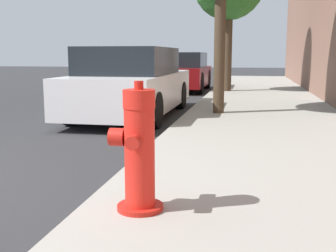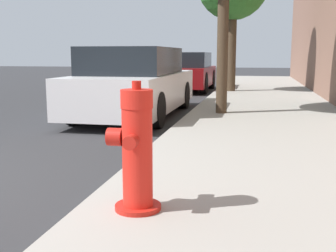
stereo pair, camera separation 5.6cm
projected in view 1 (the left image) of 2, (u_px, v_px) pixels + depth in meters
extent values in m
cube|color=#99968E|center=(283.00, 214.00, 3.19)|extent=(3.00, 40.00, 0.14)
cylinder|color=red|center=(140.00, 207.00, 3.08)|extent=(0.34, 0.34, 0.04)
cylinder|color=red|center=(140.00, 157.00, 3.02)|extent=(0.22, 0.22, 0.71)
cylinder|color=red|center=(139.00, 99.00, 2.94)|extent=(0.23, 0.23, 0.13)
cylinder|color=red|center=(139.00, 85.00, 2.93)|extent=(0.07, 0.07, 0.06)
cylinder|color=red|center=(133.00, 142.00, 2.84)|extent=(0.10, 0.09, 0.10)
cylinder|color=red|center=(145.00, 134.00, 3.14)|extent=(0.10, 0.09, 0.10)
cylinder|color=red|center=(117.00, 137.00, 3.02)|extent=(0.11, 0.13, 0.13)
cube|color=silver|center=(133.00, 91.00, 8.72)|extent=(1.69, 4.46, 0.71)
cube|color=black|center=(130.00, 61.00, 8.44)|extent=(1.56, 2.45, 0.52)
cylinder|color=black|center=(118.00, 94.00, 10.24)|extent=(0.20, 0.63, 0.63)
cylinder|color=black|center=(180.00, 95.00, 9.95)|extent=(0.20, 0.63, 0.63)
cylinder|color=black|center=(71.00, 108.00, 7.56)|extent=(0.20, 0.63, 0.63)
cylinder|color=black|center=(154.00, 110.00, 7.27)|extent=(0.20, 0.63, 0.63)
cube|color=maroon|center=(182.00, 76.00, 14.86)|extent=(1.70, 3.83, 0.64)
cube|color=black|center=(182.00, 60.00, 14.61)|extent=(1.56, 2.11, 0.51)
cylinder|color=black|center=(167.00, 79.00, 16.18)|extent=(0.20, 0.71, 0.71)
cylinder|color=black|center=(207.00, 79.00, 15.89)|extent=(0.20, 0.71, 0.71)
cylinder|color=black|center=(153.00, 83.00, 13.88)|extent=(0.20, 0.71, 0.71)
cylinder|color=black|center=(200.00, 83.00, 13.59)|extent=(0.20, 0.71, 0.71)
cylinder|color=#423323|center=(220.00, 38.00, 7.99)|extent=(0.21, 0.21, 2.87)
cylinder|color=#423323|center=(227.00, 50.00, 13.05)|extent=(0.29, 0.29, 2.54)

